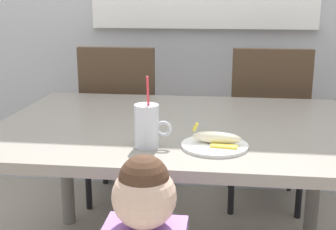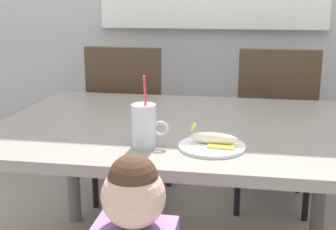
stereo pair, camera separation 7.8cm
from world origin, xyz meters
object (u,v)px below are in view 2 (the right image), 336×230
at_px(milk_cup, 144,128).
at_px(snack_plate, 212,146).
at_px(dining_chair_right, 274,121).
at_px(dining_table, 179,143).
at_px(peeled_banana, 215,139).
at_px(dining_chair_left, 129,117).

height_order(milk_cup, snack_plate, milk_cup).
xyz_separation_m(dining_chair_right, snack_plate, (-0.28, -1.06, 0.19)).
relative_size(dining_table, peeled_banana, 8.43).
distance_m(snack_plate, peeled_banana, 0.03).
bearing_deg(milk_cup, dining_table, 76.91).
bearing_deg(dining_table, peeled_banana, -60.09).
relative_size(dining_table, dining_chair_left, 1.53).
relative_size(milk_cup, peeled_banana, 1.45).
bearing_deg(dining_chair_left, dining_chair_right, -177.55).
xyz_separation_m(dining_table, milk_cup, (-0.07, -0.32, 0.15)).
distance_m(dining_table, peeled_banana, 0.35).
height_order(dining_table, peeled_banana, peeled_banana).
height_order(milk_cup, peeled_banana, milk_cup).
bearing_deg(dining_chair_right, snack_plate, 75.31).
bearing_deg(snack_plate, peeled_banana, 46.92).
bearing_deg(snack_plate, dining_table, 117.85).
relative_size(dining_table, milk_cup, 5.83).
bearing_deg(dining_chair_left, dining_table, 118.85).
height_order(dining_table, milk_cup, milk_cup).
xyz_separation_m(dining_chair_left, milk_cup, (0.33, -1.05, 0.25)).
relative_size(dining_chair_right, milk_cup, 3.81).
height_order(dining_chair_right, snack_plate, dining_chair_right).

